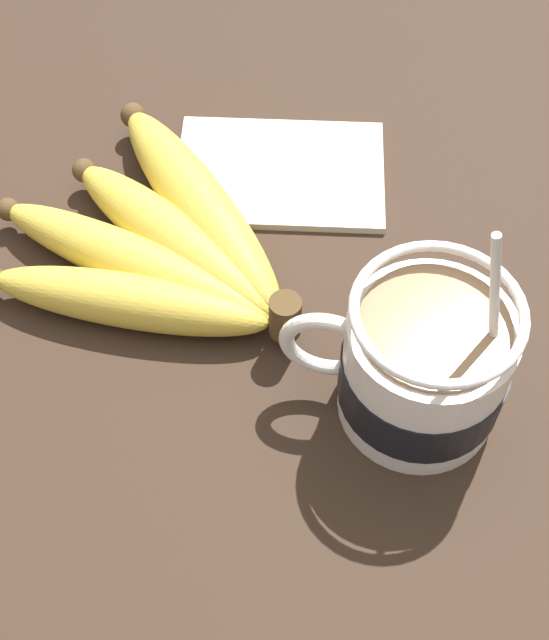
% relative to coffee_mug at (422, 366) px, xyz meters
% --- Properties ---
extents(table, '(1.09, 1.09, 0.03)m').
position_rel_coffee_mug_xyz_m(table, '(0.05, 0.03, -0.06)').
color(table, '#332319').
rests_on(table, ground).
extents(coffee_mug, '(0.13, 0.10, 0.16)m').
position_rel_coffee_mug_xyz_m(coffee_mug, '(0.00, 0.00, 0.00)').
color(coffee_mug, white).
rests_on(coffee_mug, table).
extents(banana_bunch, '(0.22, 0.19, 0.04)m').
position_rel_coffee_mug_xyz_m(banana_bunch, '(0.17, -0.08, -0.02)').
color(banana_bunch, '#4C381E').
rests_on(banana_bunch, table).
extents(napkin, '(0.16, 0.13, 0.01)m').
position_rel_coffee_mug_xyz_m(napkin, '(0.11, -0.17, -0.04)').
color(napkin, beige).
rests_on(napkin, table).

